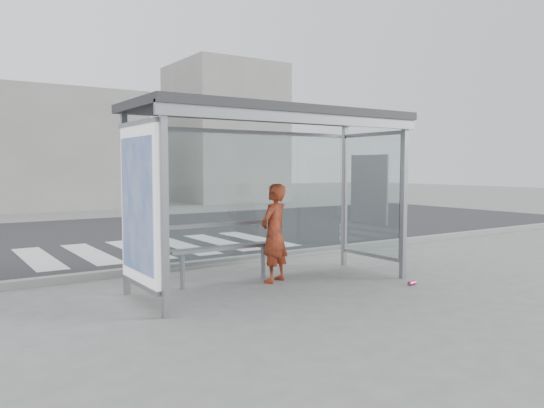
{
  "coord_description": "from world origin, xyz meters",
  "views": [
    {
      "loc": [
        -4.35,
        -6.48,
        1.77
      ],
      "look_at": [
        0.1,
        0.2,
        1.21
      ],
      "focal_mm": 35.0,
      "sensor_mm": 36.0,
      "label": 1
    }
  ],
  "objects_px": {
    "bus_shelter": "(250,152)",
    "bench": "(224,247)",
    "person": "(274,233)",
    "soda_can": "(412,283)"
  },
  "relations": [
    {
      "from": "bus_shelter",
      "to": "bench",
      "type": "height_order",
      "value": "bus_shelter"
    },
    {
      "from": "person",
      "to": "soda_can",
      "type": "height_order",
      "value": "person"
    },
    {
      "from": "person",
      "to": "soda_can",
      "type": "distance_m",
      "value": 2.2
    },
    {
      "from": "bench",
      "to": "soda_can",
      "type": "height_order",
      "value": "bench"
    },
    {
      "from": "person",
      "to": "bench",
      "type": "bearing_deg",
      "value": -51.27
    },
    {
      "from": "bus_shelter",
      "to": "soda_can",
      "type": "distance_m",
      "value": 3.11
    },
    {
      "from": "soda_can",
      "to": "bench",
      "type": "bearing_deg",
      "value": 143.05
    },
    {
      "from": "person",
      "to": "bench",
      "type": "xyz_separation_m",
      "value": [
        -0.68,
        0.35,
        -0.21
      ]
    },
    {
      "from": "person",
      "to": "bench",
      "type": "distance_m",
      "value": 0.8
    },
    {
      "from": "person",
      "to": "bus_shelter",
      "type": "bearing_deg",
      "value": -6.34
    }
  ]
}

